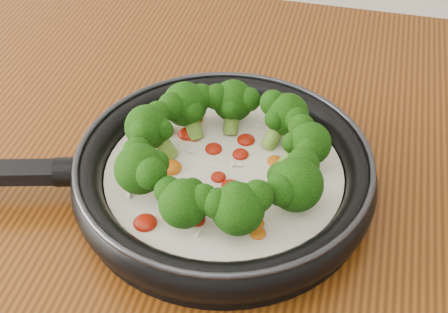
# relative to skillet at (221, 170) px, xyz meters

# --- Properties ---
(skillet) EXTENTS (0.50, 0.37, 0.09)m
(skillet) POSITION_rel_skillet_xyz_m (0.00, 0.00, 0.00)
(skillet) COLOR black
(skillet) RESTS_ON counter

